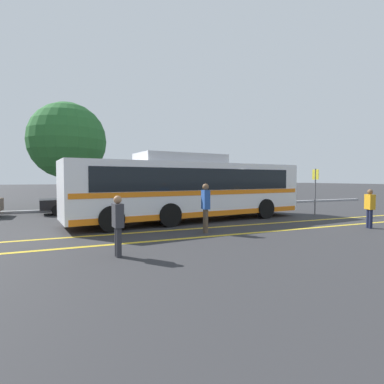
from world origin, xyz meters
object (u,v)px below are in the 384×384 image
(transit_bus, at_px, (192,188))
(parked_car_1, at_px, (82,201))
(bus_stop_sign, at_px, (315,186))
(pedestrian_1, at_px, (370,206))
(pedestrian_2, at_px, (118,222))
(parked_car_2, at_px, (186,199))
(tree_0, at_px, (67,141))
(pedestrian_0, at_px, (206,205))

(transit_bus, xyz_separation_m, parked_car_1, (-4.70, 5.60, -0.87))
(bus_stop_sign, bearing_deg, pedestrian_1, -25.44)
(bus_stop_sign, bearing_deg, parked_car_1, -124.26)
(pedestrian_1, height_order, pedestrian_2, pedestrian_1)
(parked_car_2, height_order, pedestrian_2, pedestrian_2)
(pedestrian_1, bearing_deg, pedestrian_2, -64.52)
(pedestrian_2, bearing_deg, bus_stop_sign, -72.20)
(bus_stop_sign, height_order, tree_0, tree_0)
(parked_car_1, bearing_deg, pedestrian_0, 19.78)
(transit_bus, relative_size, parked_car_2, 2.63)
(bus_stop_sign, distance_m, tree_0, 16.27)
(pedestrian_2, bearing_deg, pedestrian_1, -91.83)
(bus_stop_sign, bearing_deg, transit_bus, -101.36)
(transit_bus, distance_m, parked_car_1, 7.36)
(transit_bus, relative_size, bus_stop_sign, 4.70)
(transit_bus, xyz_separation_m, bus_stop_sign, (7.26, -0.54, 0.04))
(transit_bus, xyz_separation_m, pedestrian_1, (5.82, -4.86, -0.69))
(transit_bus, bearing_deg, tree_0, -156.65)
(parked_car_1, distance_m, pedestrian_1, 14.83)
(parked_car_2, bearing_deg, tree_0, 68.24)
(parked_car_2, bearing_deg, transit_bus, 165.67)
(parked_car_1, height_order, parked_car_2, parked_car_1)
(parked_car_2, relative_size, pedestrian_1, 2.90)
(pedestrian_0, bearing_deg, pedestrian_2, 128.52)
(parked_car_2, height_order, tree_0, tree_0)
(bus_stop_sign, xyz_separation_m, tree_0, (-12.67, 9.75, 3.01))
(parked_car_1, distance_m, bus_stop_sign, 13.47)
(parked_car_2, relative_size, tree_0, 0.64)
(parked_car_1, relative_size, pedestrian_2, 2.95)
(pedestrian_2, height_order, tree_0, tree_0)
(pedestrian_0, bearing_deg, transit_bus, -7.28)
(tree_0, bearing_deg, transit_bus, -59.56)
(pedestrian_2, relative_size, tree_0, 0.22)
(pedestrian_0, distance_m, pedestrian_2, 4.22)
(parked_car_1, relative_size, bus_stop_sign, 1.80)
(transit_bus, height_order, parked_car_2, transit_bus)
(parked_car_2, xyz_separation_m, pedestrian_2, (-6.26, -10.98, 0.24))
(pedestrian_0, xyz_separation_m, bus_stop_sign, (8.03, 2.64, 0.57))
(transit_bus, distance_m, bus_stop_sign, 7.28)
(transit_bus, height_order, bus_stop_sign, transit_bus)
(parked_car_2, distance_m, pedestrian_1, 11.13)
(pedestrian_1, bearing_deg, tree_0, -119.09)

